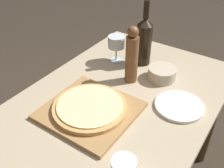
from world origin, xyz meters
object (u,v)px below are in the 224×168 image
object	(u,v)px
pizza	(90,107)
wine_bottle	(144,40)
pepper_mill	(132,56)
small_bowl	(162,73)
wine_glass	(116,43)

from	to	relation	value
pizza	wine_bottle	size ratio (longest dim) A/B	0.91
pepper_mill	small_bowl	size ratio (longest dim) A/B	2.04
pizza	wine_glass	bearing A→B (deg)	108.99
pepper_mill	wine_bottle	bearing A→B (deg)	100.38
wine_bottle	small_bowl	xyz separation A→B (m)	(0.15, -0.08, -0.10)
small_bowl	wine_bottle	bearing A→B (deg)	152.25
wine_bottle	small_bowl	world-z (taller)	wine_bottle
pepper_mill	small_bowl	xyz separation A→B (m)	(0.12, 0.10, -0.10)
pizza	small_bowl	distance (m)	0.41
pizza	wine_bottle	xyz separation A→B (m)	(-0.01, 0.47, 0.10)
wine_bottle	wine_glass	distance (m)	0.14
wine_bottle	pepper_mill	world-z (taller)	wine_bottle
wine_bottle	small_bowl	distance (m)	0.20
pizza	pepper_mill	bearing A→B (deg)	86.22
pizza	small_bowl	world-z (taller)	small_bowl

